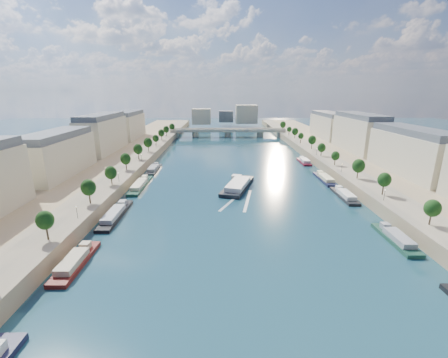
{
  "coord_description": "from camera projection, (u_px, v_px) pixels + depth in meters",
  "views": [
    {
      "loc": [
        -7.5,
        -57.39,
        43.81
      ],
      "look_at": [
        -5.84,
        73.85,
        5.0
      ],
      "focal_mm": 24.0,
      "sensor_mm": 36.0,
      "label": 1
    }
  ],
  "objects": [
    {
      "name": "lamps_right",
      "position": [
        328.0,
        158.0,
        166.66
      ],
      "size": [
        0.36,
        200.36,
        4.28
      ],
      "color": "black",
      "rests_on": "ground"
    },
    {
      "name": "moored_barges_right",
      "position": [
        352.0,
        202.0,
        120.39
      ],
      "size": [
        5.0,
        159.72,
        3.6
      ],
      "color": "black",
      "rests_on": "ground"
    },
    {
      "name": "wake",
      "position": [
        240.0,
        200.0,
        124.46
      ],
      "size": [
        15.27,
        25.79,
        0.04
      ],
      "color": "silver",
      "rests_on": "ground"
    },
    {
      "name": "buildings_right",
      "position": [
        382.0,
        140.0,
        171.31
      ],
      "size": [
        16.0,
        226.0,
        23.2
      ],
      "color": "beige",
      "rests_on": "ground"
    },
    {
      "name": "bridge",
      "position": [
        228.0,
        132.0,
        294.19
      ],
      "size": [
        112.0,
        12.0,
        8.15
      ],
      "color": "#C1B79E",
      "rests_on": "ground"
    },
    {
      "name": "lamps_left",
      "position": [
        131.0,
        165.0,
        151.0
      ],
      "size": [
        0.36,
        200.36,
        4.28
      ],
      "color": "black",
      "rests_on": "ground"
    },
    {
      "name": "ground",
      "position": [
        234.0,
        174.0,
        163.44
      ],
      "size": [
        700.0,
        700.0,
        0.0
      ],
      "primitive_type": "plane",
      "color": "#0B2734",
      "rests_on": "ground"
    },
    {
      "name": "trees_right",
      "position": [
        330.0,
        151.0,
        170.72
      ],
      "size": [
        4.8,
        268.8,
        8.26
      ],
      "color": "#382B1E",
      "rests_on": "ground"
    },
    {
      "name": "buildings_left",
      "position": [
        83.0,
        141.0,
        169.25
      ],
      "size": [
        16.0,
        226.0,
        23.2
      ],
      "color": "beige",
      "rests_on": "ground"
    },
    {
      "name": "skyline",
      "position": [
        229.0,
        115.0,
        369.81
      ],
      "size": [
        79.0,
        42.0,
        22.0
      ],
      "color": "beige",
      "rests_on": "ground"
    },
    {
      "name": "tour_barge",
      "position": [
        238.0,
        185.0,
        139.93
      ],
      "size": [
        18.02,
        32.74,
        4.27
      ],
      "rotation": [
        0.0,
        0.0,
        -0.3
      ],
      "color": "black",
      "rests_on": "ground"
    },
    {
      "name": "quay_right",
      "position": [
        365.0,
        169.0,
        163.6
      ],
      "size": [
        44.0,
        520.0,
        5.0
      ],
      "primitive_type": "cube",
      "color": "#9E8460",
      "rests_on": "ground"
    },
    {
      "name": "quay_left",
      "position": [
        101.0,
        170.0,
        161.86
      ],
      "size": [
        44.0,
        520.0,
        5.0
      ],
      "primitive_type": "cube",
      "color": "#9E8460",
      "rests_on": "ground"
    },
    {
      "name": "moored_barges_left",
      "position": [
        118.0,
        212.0,
        110.27
      ],
      "size": [
        5.0,
        155.72,
        3.6
      ],
      "color": "#191B39",
      "rests_on": "ground"
    },
    {
      "name": "trees_left",
      "position": [
        133.0,
        155.0,
        161.72
      ],
      "size": [
        4.8,
        268.8,
        8.26
      ],
      "color": "#382B1E",
      "rests_on": "ground"
    },
    {
      "name": "pave_left",
      "position": [
        129.0,
        166.0,
        161.31
      ],
      "size": [
        14.0,
        520.0,
        0.1
      ],
      "primitive_type": "cube",
      "color": "gray",
      "rests_on": "quay_left"
    },
    {
      "name": "pave_right",
      "position": [
        339.0,
        165.0,
        162.69
      ],
      "size": [
        14.0,
        520.0,
        0.1
      ],
      "primitive_type": "cube",
      "color": "gray",
      "rests_on": "quay_right"
    }
  ]
}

